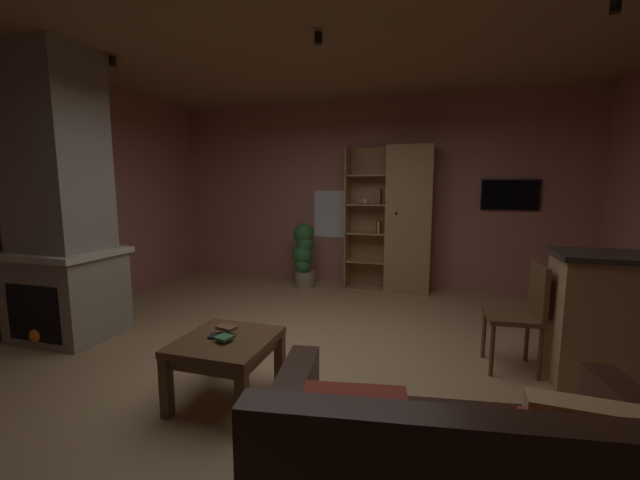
{
  "coord_description": "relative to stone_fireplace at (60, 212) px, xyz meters",
  "views": [
    {
      "loc": [
        1.07,
        -3.14,
        1.57
      ],
      "look_at": [
        0.0,
        0.4,
        1.05
      ],
      "focal_mm": 22.19,
      "sensor_mm": 36.0,
      "label": 1
    }
  ],
  "objects": [
    {
      "name": "floor",
      "position": [
        2.58,
        0.09,
        -1.3
      ],
      "size": [
        6.26,
        5.92,
        0.02
      ],
      "primitive_type": "cube",
      "color": "tan",
      "rests_on": "ground"
    },
    {
      "name": "wall_back",
      "position": [
        2.58,
        3.08,
        0.13
      ],
      "size": [
        6.38,
        0.06,
        2.86
      ],
      "primitive_type": "cube",
      "color": "#AD7060",
      "rests_on": "ground"
    },
    {
      "name": "wall_left",
      "position": [
        -0.58,
        0.09,
        0.13
      ],
      "size": [
        0.06,
        5.92,
        2.86
      ],
      "primitive_type": "cube",
      "color": "#AD7060",
      "rests_on": "ground"
    },
    {
      "name": "ceiling",
      "position": [
        2.58,
        0.09,
        1.57
      ],
      "size": [
        6.26,
        5.92,
        0.02
      ],
      "primitive_type": "cube",
      "color": "#8E6B47"
    },
    {
      "name": "window_pane_back",
      "position": [
        2.08,
        3.05,
        -0.19
      ],
      "size": [
        0.72,
        0.01,
        0.74
      ],
      "primitive_type": "cube",
      "color": "white"
    },
    {
      "name": "stone_fireplace",
      "position": [
        0.0,
        0.0,
        0.0
      ],
      "size": [
        1.0,
        0.84,
        2.86
      ],
      "color": "gray",
      "rests_on": "ground"
    },
    {
      "name": "bookshelf_cabinet",
      "position": [
        3.15,
        2.81,
        -0.24
      ],
      "size": [
        1.24,
        0.41,
        2.12
      ],
      "color": "#A87F51",
      "rests_on": "ground"
    },
    {
      "name": "coffee_table",
      "position": [
        2.21,
        -0.64,
        -0.91
      ],
      "size": [
        0.65,
        0.7,
        0.47
      ],
      "color": "brown",
      "rests_on": "ground"
    },
    {
      "name": "table_book_0",
      "position": [
        2.16,
        -0.64,
        -0.81
      ],
      "size": [
        0.15,
        0.12,
        0.02
      ],
      "primitive_type": "cube",
      "rotation": [
        0.0,
        0.0,
        0.21
      ],
      "color": "black",
      "rests_on": "coffee_table"
    },
    {
      "name": "table_book_1",
      "position": [
        2.23,
        -0.7,
        -0.79
      ],
      "size": [
        0.13,
        0.13,
        0.02
      ],
      "primitive_type": "cube",
      "rotation": [
        0.0,
        0.0,
        -0.27
      ],
      "color": "#387247",
      "rests_on": "coffee_table"
    },
    {
      "name": "table_book_2",
      "position": [
        2.18,
        -0.57,
        -0.77
      ],
      "size": [
        0.15,
        0.11,
        0.02
      ],
      "primitive_type": "cube",
      "rotation": [
        0.0,
        0.0,
        -0.18
      ],
      "color": "brown",
      "rests_on": "coffee_table"
    },
    {
      "name": "dining_chair",
      "position": [
        4.35,
        0.52,
        -0.77
      ],
      "size": [
        0.45,
        0.45,
        0.92
      ],
      "color": "brown",
      "rests_on": "ground"
    },
    {
      "name": "potted_floor_plant",
      "position": [
        1.67,
        2.63,
        -0.77
      ],
      "size": [
        0.35,
        0.35,
        0.99
      ],
      "color": "#9E896B",
      "rests_on": "ground"
    },
    {
      "name": "wall_mounted_tv",
      "position": [
        4.59,
        3.02,
        0.13
      ],
      "size": [
        0.75,
        0.06,
        0.42
      ],
      "color": "black"
    },
    {
      "name": "track_light_spot_0",
      "position": [
        0.46,
        0.33,
        1.49
      ],
      "size": [
        0.07,
        0.07,
        0.09
      ],
      "primitive_type": "cylinder",
      "color": "black"
    },
    {
      "name": "track_light_spot_1",
      "position": [
        2.62,
        0.33,
        1.49
      ],
      "size": [
        0.07,
        0.07,
        0.09
      ],
      "primitive_type": "cylinder",
      "color": "black"
    },
    {
      "name": "track_light_spot_2",
      "position": [
        4.75,
        0.34,
        1.49
      ],
      "size": [
        0.07,
        0.07,
        0.09
      ],
      "primitive_type": "cylinder",
      "color": "black"
    }
  ]
}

